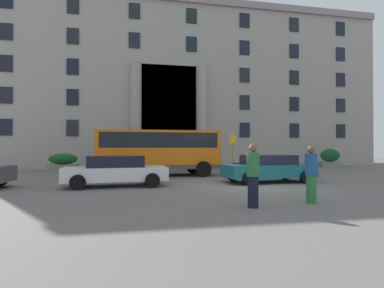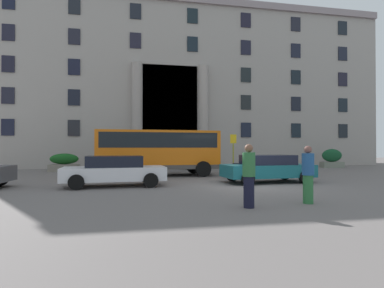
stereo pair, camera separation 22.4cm
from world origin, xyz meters
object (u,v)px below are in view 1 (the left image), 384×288
at_px(pedestrian_man_crossing, 253,175).
at_px(motorcycle_near_kerb, 240,170).
at_px(hedge_planter_west, 63,163).
at_px(pedestrian_woman_dark_dress, 311,174).
at_px(orange_minibus, 158,149).
at_px(parked_compact_extra, 268,168).
at_px(bus_stop_sign, 233,149).
at_px(parked_sedan_second, 116,171).
at_px(hedge_planter_entrance_right, 330,159).
at_px(hedge_planter_far_east, 194,160).

bearing_deg(pedestrian_man_crossing, motorcycle_near_kerb, 84.88).
xyz_separation_m(hedge_planter_west, motorcycle_near_kerb, (10.51, -6.84, -0.15)).
bearing_deg(pedestrian_woman_dark_dress, motorcycle_near_kerb, -36.81).
distance_m(orange_minibus, parked_compact_extra, 6.71).
height_order(bus_stop_sign, motorcycle_near_kerb, bus_stop_sign).
bearing_deg(pedestrian_woman_dark_dress, parked_sedan_second, 15.78).
xyz_separation_m(orange_minibus, bus_stop_sign, (5.30, 1.87, -0.01)).
relative_size(bus_stop_sign, hedge_planter_west, 1.28).
relative_size(orange_minibus, pedestrian_man_crossing, 3.99).
xyz_separation_m(parked_compact_extra, pedestrian_man_crossing, (-3.22, -5.84, 0.21)).
distance_m(hedge_planter_entrance_right, parked_sedan_second, 19.60).
xyz_separation_m(hedge_planter_far_east, pedestrian_man_crossing, (-1.53, -15.35, 0.19)).
distance_m(pedestrian_man_crossing, pedestrian_woman_dark_dress, 2.02).
xyz_separation_m(orange_minibus, hedge_planter_west, (-6.17, 4.67, -0.99)).
bearing_deg(pedestrian_woman_dark_dress, orange_minibus, -11.92).
xyz_separation_m(bus_stop_sign, hedge_planter_far_east, (-2.08, 3.15, -0.88)).
bearing_deg(parked_sedan_second, hedge_planter_west, 109.76).
height_order(hedge_planter_west, pedestrian_man_crossing, pedestrian_man_crossing).
bearing_deg(bus_stop_sign, parked_compact_extra, -93.53).
height_order(hedge_planter_far_east, motorcycle_near_kerb, hedge_planter_far_east).
distance_m(hedge_planter_far_east, parked_compact_extra, 9.66).
height_order(bus_stop_sign, hedge_planter_far_east, bus_stop_sign).
xyz_separation_m(orange_minibus, parked_compact_extra, (4.91, -4.49, -0.91)).
relative_size(hedge_planter_entrance_right, parked_compact_extra, 0.43).
bearing_deg(hedge_planter_entrance_right, pedestrian_woman_dark_dress, -127.00).
relative_size(hedge_planter_far_east, pedestrian_woman_dark_dress, 0.87).
xyz_separation_m(parked_sedan_second, pedestrian_woman_dark_dress, (5.95, -5.38, 0.19)).
distance_m(bus_stop_sign, hedge_planter_far_east, 3.87).
xyz_separation_m(hedge_planter_west, parked_sedan_second, (3.91, -9.33, 0.08)).
distance_m(parked_sedan_second, pedestrian_man_crossing, 6.92).
height_order(parked_compact_extra, pedestrian_man_crossing, pedestrian_man_crossing).
distance_m(orange_minibus, hedge_planter_west, 7.80).
bearing_deg(orange_minibus, hedge_planter_far_east, 55.16).
distance_m(hedge_planter_far_east, pedestrian_woman_dark_dress, 15.06).
distance_m(hedge_planter_far_east, hedge_planter_west, 9.40).
height_order(hedge_planter_far_east, pedestrian_woman_dark_dress, pedestrian_woman_dark_dress).
xyz_separation_m(hedge_planter_far_east, parked_compact_extra, (1.69, -9.51, -0.02)).
bearing_deg(hedge_planter_west, motorcycle_near_kerb, -33.05).
bearing_deg(hedge_planter_entrance_right, parked_compact_extra, -136.96).
bearing_deg(parked_compact_extra, orange_minibus, 134.14).
distance_m(bus_stop_sign, parked_compact_extra, 6.44).
height_order(hedge_planter_far_east, parked_compact_extra, hedge_planter_far_east).
relative_size(orange_minibus, pedestrian_woman_dark_dress, 4.10).
distance_m(hedge_planter_west, parked_sedan_second, 10.11).
xyz_separation_m(parked_compact_extra, pedestrian_woman_dark_dress, (-1.22, -5.55, 0.19)).
bearing_deg(parked_compact_extra, hedge_planter_west, 137.03).
bearing_deg(parked_sedan_second, hedge_planter_entrance_right, 25.96).
bearing_deg(parked_compact_extra, bus_stop_sign, 83.09).
bearing_deg(motorcycle_near_kerb, bus_stop_sign, 83.90).
relative_size(hedge_planter_west, parked_compact_extra, 0.46).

